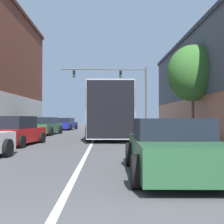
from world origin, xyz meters
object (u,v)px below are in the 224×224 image
Objects in this scene: parked_car_left_mid at (45,126)px; parked_car_left_far at (65,124)px; hatchback_foreground at (171,147)px; street_tree_near at (193,73)px; parked_car_left_near at (13,132)px; traffic_signal_gantry at (121,84)px; bus at (110,110)px.

parked_car_left_far is at bearing 3.48° from parked_car_left_mid.
street_tree_near is at bearing -18.74° from hatchback_foreground.
parked_car_left_near reaches higher than hatchback_foreground.
parked_car_left_near is 0.91× the size of parked_car_left_mid.
hatchback_foreground is 24.69m from traffic_signal_gantry.
bus is 2.24× the size of parked_car_left_mid.
street_tree_near reaches higher than parked_car_left_mid.
traffic_signal_gantry is (6.48, 0.18, 4.70)m from parked_car_left_far.
bus is 1.04× the size of traffic_signal_gantry.
parked_car_left_mid is at bearing 63.13° from bus.
bus is 7.51m from parked_car_left_near.
parked_car_left_mid is at bearing 25.19° from hatchback_foreground.
hatchback_foreground is 16.51m from parked_car_left_mid.
parked_car_left_mid is (-6.46, 15.20, 0.03)m from hatchback_foreground.
street_tree_near is at bearing -91.03° from bus.
parked_car_left_far is at bearing 24.33° from bus.
bus reaches higher than parked_car_left_far.
parked_car_left_mid is (-5.25, 2.79, -1.22)m from bus.
parked_car_left_near is 0.64× the size of street_tree_near.
bus reaches higher than parked_car_left_mid.
traffic_signal_gantry is at bearing -82.11° from parked_car_left_far.
parked_car_left_near is at bearing -153.68° from street_tree_near.
traffic_signal_gantry is (0.29, 24.23, 4.71)m from hatchback_foreground.
hatchback_foreground is 24.83m from parked_car_left_far.
traffic_signal_gantry is (6.74, 9.03, 4.68)m from parked_car_left_mid.
parked_car_left_far is (-0.08, 17.19, -0.01)m from parked_car_left_near.
parked_car_left_far reaches higher than hatchback_foreground.
parked_car_left_far is (0.26, 8.85, -0.01)m from parked_car_left_mid.
street_tree_near is at bearing -100.00° from parked_car_left_mid.
parked_car_left_near is 17.19m from parked_car_left_far.
traffic_signal_gantry reaches higher than parked_car_left_mid.
hatchback_foreground is (1.21, -12.41, -1.25)m from bus.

